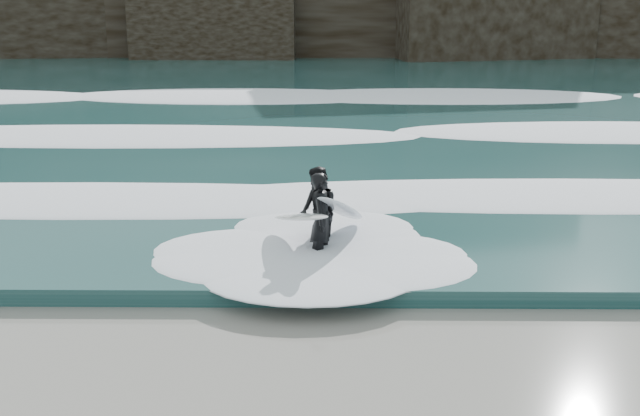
{
  "coord_description": "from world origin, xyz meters",
  "views": [
    {
      "loc": [
        -0.91,
        -8.76,
        5.03
      ],
      "look_at": [
        -1.07,
        5.31,
        1.0
      ],
      "focal_mm": 45.0,
      "sensor_mm": 36.0,
      "label": 1
    }
  ],
  "objects": [
    {
      "name": "surfer_right",
      "position": [
        -1.05,
        5.58,
        0.85
      ],
      "size": [
        1.49,
        2.08,
        1.69
      ],
      "color": "black",
      "rests_on": "ground"
    },
    {
      "name": "sea",
      "position": [
        0.0,
        29.0,
        0.15
      ],
      "size": [
        90.0,
        52.0,
        0.3
      ],
      "primitive_type": "cube",
      "color": "#1C4343",
      "rests_on": "ground"
    },
    {
      "name": "foam_mid",
      "position": [
        0.0,
        16.0,
        0.42
      ],
      "size": [
        60.0,
        4.0,
        0.24
      ],
      "primitive_type": "ellipsoid",
      "color": "white",
      "rests_on": "sea"
    },
    {
      "name": "foam_near",
      "position": [
        0.0,
        9.0,
        0.4
      ],
      "size": [
        60.0,
        3.2,
        0.2
      ],
      "primitive_type": "ellipsoid",
      "color": "white",
      "rests_on": "sea"
    },
    {
      "name": "foam_far",
      "position": [
        0.0,
        25.0,
        0.45
      ],
      "size": [
        60.0,
        4.8,
        0.3
      ],
      "primitive_type": "ellipsoid",
      "color": "white",
      "rests_on": "sea"
    },
    {
      "name": "surfer_left",
      "position": [
        -1.14,
        5.05,
        0.87
      ],
      "size": [
        1.44,
        2.34,
        1.72
      ],
      "color": "black",
      "rests_on": "ground"
    },
    {
      "name": "ground",
      "position": [
        0.0,
        0.0,
        0.0
      ],
      "size": [
        120.0,
        120.0,
        0.0
      ],
      "primitive_type": "plane",
      "color": "#7D6F58",
      "rests_on": "ground"
    }
  ]
}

